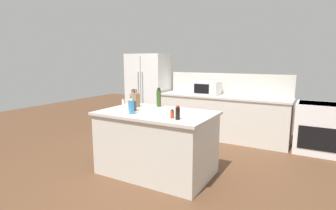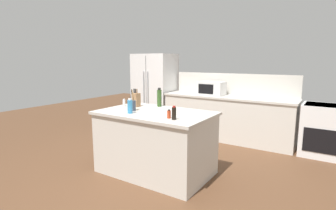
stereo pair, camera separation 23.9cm
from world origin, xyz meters
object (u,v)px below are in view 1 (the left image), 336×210
(utensil_crock, at_px, (132,106))
(spice_jar_paprika, at_px, (172,114))
(dish_soap_bottle, at_px, (131,107))
(knife_block, at_px, (135,100))
(soy_sauce_bottle, at_px, (178,113))
(range_oven, at_px, (318,128))
(salt_shaker, at_px, (123,103))
(olive_oil_bottle, at_px, (159,98))
(microwave, at_px, (207,88))
(refrigerator, at_px, (149,91))

(utensil_crock, distance_m, spice_jar_paprika, 0.77)
(utensil_crock, xyz_separation_m, dish_soap_bottle, (0.11, -0.17, 0.02))
(knife_block, xyz_separation_m, soy_sauce_bottle, (1.03, -0.48, -0.03))
(range_oven, relative_size, salt_shaker, 7.30)
(salt_shaker, bearing_deg, olive_oil_bottle, 32.10)
(utensil_crock, bearing_deg, microwave, 83.04)
(knife_block, distance_m, salt_shaker, 0.20)
(dish_soap_bottle, distance_m, spice_jar_paprika, 0.64)
(knife_block, distance_m, spice_jar_paprika, 1.03)
(olive_oil_bottle, relative_size, soy_sauce_bottle, 1.72)
(refrigerator, relative_size, knife_block, 6.34)
(utensil_crock, relative_size, soy_sauce_bottle, 1.80)
(utensil_crock, bearing_deg, knife_block, 120.30)
(microwave, height_order, dish_soap_bottle, microwave)
(olive_oil_bottle, bearing_deg, microwave, 85.62)
(range_oven, height_order, microwave, microwave)
(range_oven, bearing_deg, soy_sauce_bottle, -122.83)
(knife_block, height_order, spice_jar_paprika, knife_block)
(refrigerator, height_order, olive_oil_bottle, refrigerator)
(olive_oil_bottle, height_order, salt_shaker, olive_oil_bottle)
(range_oven, xyz_separation_m, soy_sauce_bottle, (-1.60, -2.49, 0.56))
(microwave, xyz_separation_m, soy_sauce_bottle, (0.57, -2.49, -0.06))
(knife_block, xyz_separation_m, salt_shaker, (-0.17, -0.09, -0.05))
(dish_soap_bottle, bearing_deg, microwave, 86.06)
(range_oven, distance_m, salt_shaker, 3.54)
(microwave, height_order, utensil_crock, utensil_crock)
(knife_block, xyz_separation_m, utensil_crock, (0.18, -0.30, -0.03))
(knife_block, relative_size, olive_oil_bottle, 0.95)
(range_oven, height_order, spice_jar_paprika, spice_jar_paprika)
(refrigerator, distance_m, spice_jar_paprika, 3.22)
(dish_soap_bottle, bearing_deg, utensil_crock, 122.95)
(knife_block, distance_m, olive_oil_bottle, 0.39)
(olive_oil_bottle, bearing_deg, spice_jar_paprika, -47.37)
(salt_shaker, bearing_deg, soy_sauce_bottle, -17.87)
(dish_soap_bottle, bearing_deg, olive_oil_bottle, 87.21)
(olive_oil_bottle, xyz_separation_m, spice_jar_paprika, (0.61, -0.66, -0.09))
(microwave, height_order, salt_shaker, microwave)
(range_oven, bearing_deg, salt_shaker, -143.08)
(range_oven, bearing_deg, dish_soap_bottle, -133.33)
(dish_soap_bottle, relative_size, spice_jar_paprika, 1.84)
(microwave, distance_m, dish_soap_bottle, 2.49)
(refrigerator, relative_size, olive_oil_bottle, 6.02)
(dish_soap_bottle, xyz_separation_m, spice_jar_paprika, (0.64, 0.03, -0.05))
(spice_jar_paprika, bearing_deg, salt_shaker, 162.21)
(microwave, bearing_deg, salt_shaker, -106.62)
(microwave, bearing_deg, range_oven, -0.00)
(range_oven, height_order, olive_oil_bottle, olive_oil_bottle)
(refrigerator, height_order, dish_soap_bottle, refrigerator)
(spice_jar_paprika, bearing_deg, knife_block, 154.38)
(olive_oil_bottle, bearing_deg, salt_shaker, -147.90)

